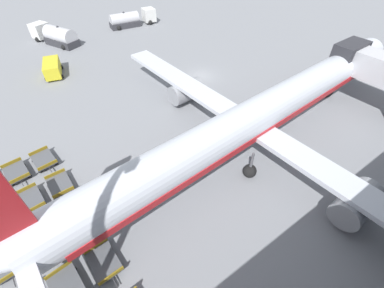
% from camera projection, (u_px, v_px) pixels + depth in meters
% --- Properties ---
extents(ground_plane, '(500.00, 500.00, 0.00)m').
position_uv_depth(ground_plane, '(201.00, 76.00, 37.39)').
color(ground_plane, gray).
extents(airplane, '(41.28, 47.56, 12.54)m').
position_uv_depth(airplane, '(260.00, 116.00, 24.39)').
color(airplane, silver).
rests_on(airplane, ground_plane).
extents(fuel_tanker_primary, '(9.97, 6.51, 3.29)m').
position_uv_depth(fuel_tanker_primary, '(56.00, 36.00, 45.18)').
color(fuel_tanker_primary, white).
rests_on(fuel_tanker_primary, ground_plane).
extents(fuel_tanker_secondary, '(3.95, 9.57, 2.91)m').
position_uv_depth(fuel_tanker_secondary, '(131.00, 19.00, 52.15)').
color(fuel_tanker_secondary, white).
rests_on(fuel_tanker_secondary, ground_plane).
extents(service_van, '(5.09, 3.23, 1.97)m').
position_uv_depth(service_van, '(52.00, 68.00, 36.91)').
color(service_van, yellow).
rests_on(service_van, ground_plane).
extents(baggage_dolly_row_near_col_c, '(3.36, 2.01, 0.92)m').
position_uv_depth(baggage_dolly_row_near_col_c, '(8.00, 262.00, 17.35)').
color(baggage_dolly_row_near_col_c, '#515459').
rests_on(baggage_dolly_row_near_col_c, ground_plane).
extents(baggage_dolly_row_mid_a_col_a, '(3.38, 2.06, 0.92)m').
position_uv_depth(baggage_dolly_row_mid_a_col_a, '(16.00, 172.00, 23.19)').
color(baggage_dolly_row_mid_a_col_a, '#515459').
rests_on(baggage_dolly_row_mid_a_col_a, ground_plane).
extents(baggage_dolly_row_mid_a_col_b, '(3.37, 2.01, 0.92)m').
position_uv_depth(baggage_dolly_row_mid_a_col_b, '(31.00, 200.00, 20.98)').
color(baggage_dolly_row_mid_a_col_b, '#515459').
rests_on(baggage_dolly_row_mid_a_col_b, ground_plane).
extents(baggage_dolly_row_mid_a_col_c, '(3.38, 2.06, 0.92)m').
position_uv_depth(baggage_dolly_row_mid_a_col_c, '(47.00, 240.00, 18.51)').
color(baggage_dolly_row_mid_a_col_c, '#515459').
rests_on(baggage_dolly_row_mid_a_col_c, ground_plane).
extents(baggage_dolly_row_mid_a_col_d, '(3.37, 2.04, 0.92)m').
position_uv_depth(baggage_dolly_row_mid_a_col_d, '(67.00, 287.00, 16.20)').
color(baggage_dolly_row_mid_a_col_d, '#515459').
rests_on(baggage_dolly_row_mid_a_col_d, ground_plane).
extents(baggage_dolly_row_mid_b_col_a, '(3.38, 2.06, 0.92)m').
position_uv_depth(baggage_dolly_row_mid_b_col_a, '(44.00, 160.00, 24.35)').
color(baggage_dolly_row_mid_b_col_a, '#515459').
rests_on(baggage_dolly_row_mid_b_col_a, ground_plane).
extents(baggage_dolly_row_mid_b_col_b, '(3.32, 1.91, 0.92)m').
position_uv_depth(baggage_dolly_row_mid_b_col_b, '(60.00, 185.00, 22.16)').
color(baggage_dolly_row_mid_b_col_b, '#515459').
rests_on(baggage_dolly_row_mid_b_col_b, ground_plane).
extents(baggage_dolly_row_mid_b_col_c, '(3.35, 1.97, 0.92)m').
position_uv_depth(baggage_dolly_row_mid_b_col_c, '(78.00, 219.00, 19.75)').
color(baggage_dolly_row_mid_b_col_c, '#515459').
rests_on(baggage_dolly_row_mid_b_col_c, ground_plane).
extents(baggage_dolly_row_mid_b_col_d, '(3.34, 1.95, 0.92)m').
position_uv_depth(baggage_dolly_row_mid_b_col_d, '(104.00, 262.00, 17.34)').
color(baggage_dolly_row_mid_b_col_d, '#515459').
rests_on(baggage_dolly_row_mid_b_col_d, ground_plane).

